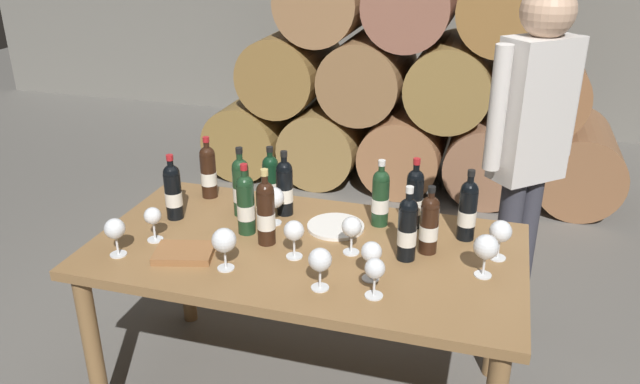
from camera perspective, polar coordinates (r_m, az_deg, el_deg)
The scene contains 28 objects.
barrel_stack at distance 4.89m, azimuth 8.07°, elevation 9.28°, with size 3.12×0.90×1.69m.
dining_table at distance 2.55m, azimuth -1.28°, elevation -6.70°, with size 1.70×0.90×0.76m.
wine_bottle_0 at distance 2.57m, azimuth -6.73°, elevation -1.04°, with size 0.07×0.07×0.30m.
wine_bottle_1 at distance 2.48m, azimuth -4.91°, elevation -1.82°, with size 0.07×0.07×0.32m.
wine_bottle_2 at distance 2.45m, azimuth 9.83°, elevation -2.84°, with size 0.07×0.07×0.28m.
wine_bottle_3 at distance 2.76m, azimuth -13.13°, elevation 0.09°, with size 0.07×0.07×0.29m.
wine_bottle_4 at distance 2.64m, azimuth 8.52°, elevation -0.50°, with size 0.07×0.07×0.30m.
wine_bottle_5 at distance 2.64m, azimuth 5.48°, elevation -0.45°, with size 0.07×0.07×0.29m.
wine_bottle_6 at distance 2.73m, azimuth -3.21°, elevation 0.44°, with size 0.07×0.07×0.29m.
wine_bottle_7 at distance 2.39m, azimuth 7.89°, elevation -3.26°, with size 0.07×0.07×0.30m.
wine_bottle_8 at distance 2.94m, azimuth -10.05°, elevation 1.87°, with size 0.07×0.07×0.29m.
wine_bottle_9 at distance 2.81m, azimuth -4.47°, elevation 1.05°, with size 0.07×0.07×0.28m.
wine_bottle_10 at distance 2.73m, azimuth -7.15°, elevation 0.53°, with size 0.07×0.07×0.31m.
wine_bottle_11 at distance 2.58m, azimuth 13.19°, elevation -1.54°, with size 0.07×0.07×0.30m.
wine_glass_0 at distance 2.19m, azimuth 0.00°, elevation -6.23°, with size 0.08×0.08×0.16m.
wine_glass_1 at distance 2.59m, azimuth -14.87°, elevation -2.23°, with size 0.07×0.07×0.14m.
wine_glass_2 at distance 2.41m, azimuth 2.87°, elevation -3.27°, with size 0.08×0.08×0.15m.
wine_glass_3 at distance 2.38m, azimuth -2.38°, elevation -3.61°, with size 0.08×0.08×0.15m.
wine_glass_4 at distance 2.47m, azimuth 15.99°, elevation -3.52°, with size 0.08×0.08×0.16m.
wine_glass_5 at distance 2.65m, azimuth -4.23°, elevation -0.59°, with size 0.09×0.09×0.17m.
wine_glass_6 at distance 2.52m, azimuth -18.03°, elevation -3.26°, with size 0.08×0.08×0.15m.
wine_glass_7 at distance 2.25m, azimuth 4.67°, elevation -5.53°, with size 0.08×0.08×0.15m.
wine_glass_8 at distance 2.34m, azimuth 14.76°, elevation -4.89°, with size 0.09×0.09×0.16m.
wine_glass_9 at distance 2.33m, azimuth -8.66°, elevation -4.41°, with size 0.09×0.09×0.16m.
wine_glass_10 at distance 2.16m, azimuth 4.97°, elevation -7.04°, with size 0.07×0.07×0.15m.
tasting_notebook at distance 2.49m, azimuth -12.16°, elevation -5.39°, with size 0.22×0.16×0.03m, color #936038.
serving_plate at distance 2.65m, azimuth 1.43°, elevation -3.14°, with size 0.24×0.24×0.01m, color white.
sommelier_presenting at distance 2.99m, azimuth 18.44°, elevation 4.63°, with size 0.39×0.36×1.72m.
Camera 1 is at (0.68, -2.09, 1.97)m, focal length 35.44 mm.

